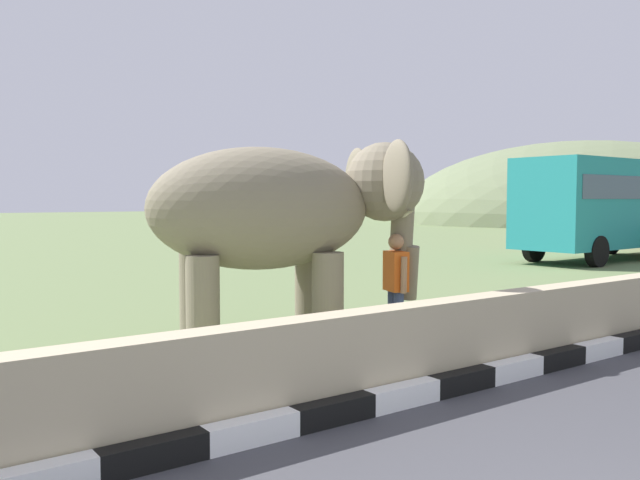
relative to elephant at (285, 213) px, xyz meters
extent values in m
cube|color=black|center=(-3.09, -2.84, -1.85)|extent=(0.90, 0.20, 0.24)
cube|color=white|center=(-2.19, -2.84, -1.85)|extent=(0.90, 0.20, 0.24)
cube|color=black|center=(-1.29, -2.84, -1.85)|extent=(0.90, 0.20, 0.24)
cube|color=white|center=(-0.39, -2.84, -1.85)|extent=(0.90, 0.20, 0.24)
cube|color=black|center=(0.51, -2.84, -1.85)|extent=(0.90, 0.20, 0.24)
cube|color=white|center=(1.41, -2.84, -1.85)|extent=(0.90, 0.20, 0.24)
cube|color=black|center=(2.31, -2.84, -1.85)|extent=(0.90, 0.20, 0.24)
cube|color=white|center=(3.21, -2.84, -1.85)|extent=(0.90, 0.20, 0.24)
cube|color=black|center=(4.11, -2.84, -1.85)|extent=(0.90, 0.20, 0.24)
cube|color=tan|center=(0.61, -2.54, -1.47)|extent=(28.00, 0.36, 1.00)
cylinder|color=#796F5A|center=(0.61, 0.27, -1.25)|extent=(0.44, 0.44, 1.43)
cylinder|color=#796F5A|center=(0.32, -0.58, -1.25)|extent=(0.44, 0.44, 1.43)
cylinder|color=#796F5A|center=(-1.00, 0.82, -1.25)|extent=(0.44, 0.44, 1.43)
cylinder|color=#796F5A|center=(-1.29, -0.04, -1.25)|extent=(0.44, 0.44, 1.43)
ellipsoid|color=#796F5A|center=(-0.34, 0.12, 0.06)|extent=(3.45, 2.51, 1.70)
sphere|color=#796F5A|center=(1.43, -0.48, 0.44)|extent=(1.16, 1.16, 1.16)
ellipsoid|color=#D84C8C|center=(1.70, -0.58, 0.59)|extent=(0.55, 0.72, 0.44)
ellipsoid|color=#796F5A|center=(1.54, 0.30, 0.49)|extent=(0.52, 0.93, 1.00)
ellipsoid|color=#796F5A|center=(1.04, -1.18, 0.49)|extent=(0.52, 0.93, 1.00)
cylinder|color=#796F5A|center=(1.70, -0.58, -0.11)|extent=(0.47, 0.53, 0.98)
cylinder|color=#796F5A|center=(1.81, -0.61, -0.91)|extent=(0.36, 0.41, 0.82)
cone|color=beige|center=(1.74, -0.29, -0.01)|extent=(0.31, 0.58, 0.22)
cone|color=beige|center=(1.56, -0.82, -0.01)|extent=(0.31, 0.58, 0.22)
cylinder|color=navy|center=(1.52, -0.58, -1.56)|extent=(0.15, 0.15, 0.82)
cylinder|color=navy|center=(1.46, -0.77, -1.56)|extent=(0.15, 0.15, 0.82)
cube|color=#D85919|center=(1.49, -0.67, -0.86)|extent=(0.35, 0.45, 0.58)
cylinder|color=#9E7251|center=(1.56, -0.42, -0.89)|extent=(0.13, 0.18, 0.53)
cylinder|color=#9E7251|center=(1.41, -0.92, -0.89)|extent=(0.12, 0.13, 0.52)
sphere|color=#9E7251|center=(1.49, -0.67, -0.43)|extent=(0.23, 0.23, 0.23)
cube|color=teal|center=(16.85, 5.24, 0.03)|extent=(8.08, 2.80, 3.00)
cube|color=#3F5160|center=(16.85, 5.24, 0.57)|extent=(7.44, 2.81, 0.76)
cylinder|color=black|center=(19.37, 6.48, -1.47)|extent=(1.01, 0.34, 1.00)
cylinder|color=black|center=(14.26, 6.29, -1.47)|extent=(1.01, 0.34, 1.00)
cylinder|color=black|center=(14.34, 3.99, -1.47)|extent=(1.01, 0.34, 1.00)
ellipsoid|color=#687551|center=(53.61, 29.15, -1.97)|extent=(40.27, 32.21, 15.38)
camera|label=1|loc=(-5.03, -7.80, 0.19)|focal=37.12mm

